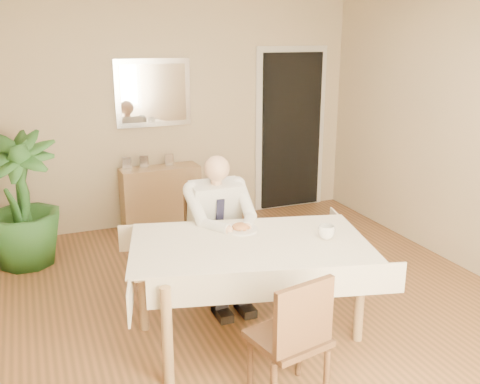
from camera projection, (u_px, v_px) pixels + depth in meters
name	position (u px, v px, depth m)	size (l,w,h in m)	color
room	(258.00, 159.00, 3.96)	(5.00, 5.02, 2.60)	brown
doorway	(291.00, 131.00, 6.79)	(0.96, 0.07, 2.10)	beige
mirror	(153.00, 93.00, 6.01)	(0.86, 0.04, 0.76)	silver
dining_table	(250.00, 253.00, 3.87)	(1.96, 1.43, 0.75)	olive
chair_far	(211.00, 235.00, 4.70)	(0.46, 0.46, 0.88)	#422817
chair_near	(294.00, 335.00, 3.16)	(0.48, 0.49, 0.87)	#422817
seated_man	(221.00, 224.00, 4.39)	(0.48, 0.72, 1.24)	silver
plate	(241.00, 229.00, 4.07)	(0.26, 0.26, 0.02)	white
food	(241.00, 227.00, 4.06)	(0.14, 0.14, 0.06)	brown
knife	(249.00, 229.00, 4.03)	(0.01, 0.01, 0.13)	silver
fork	(239.00, 231.00, 4.00)	(0.01, 0.01, 0.13)	silver
coffee_mug	(326.00, 232.00, 3.90)	(0.12, 0.12, 0.10)	white
sideboard	(161.00, 197.00, 6.22)	(0.90, 0.31, 0.72)	olive
photo_frame_left	(127.00, 163.00, 6.00)	(0.10, 0.02, 0.14)	silver
photo_frame_center	(144.00, 162.00, 6.08)	(0.10, 0.02, 0.14)	silver
photo_frame_right	(169.00, 160.00, 6.16)	(0.10, 0.02, 0.14)	silver
potted_palm	(21.00, 201.00, 5.13)	(0.73, 0.73, 1.30)	#22501E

